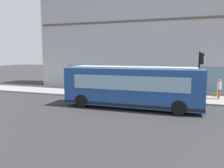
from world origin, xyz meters
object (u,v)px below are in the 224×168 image
(pedestrian_by_light_pole, at_px, (219,88))
(pedestrian_near_building_entrance, at_px, (92,83))
(newspaper_vending_box, at_px, (133,90))
(fire_hydrant, at_px, (218,92))
(city_bus_nearside, at_px, (132,87))
(pedestrian_near_hydrant, at_px, (178,86))
(traffic_light_near_corner, at_px, (201,67))
(pedestrian_walking_along_curb, at_px, (165,84))

(pedestrian_by_light_pole, bearing_deg, pedestrian_near_building_entrance, 94.90)
(pedestrian_near_building_entrance, relative_size, newspaper_vending_box, 1.96)
(pedestrian_near_building_entrance, height_order, pedestrian_by_light_pole, pedestrian_near_building_entrance)
(pedestrian_near_building_entrance, bearing_deg, newspaper_vending_box, -82.58)
(fire_hydrant, relative_size, pedestrian_near_building_entrance, 0.42)
(pedestrian_by_light_pole, xyz_separation_m, newspaper_vending_box, (-0.46, 7.42, -0.54))
(fire_hydrant, relative_size, pedestrian_by_light_pole, 0.43)
(newspaper_vending_box, bearing_deg, fire_hydrant, -76.68)
(city_bus_nearside, relative_size, pedestrian_near_hydrant, 5.86)
(city_bus_nearside, relative_size, traffic_light_near_corner, 2.50)
(traffic_light_near_corner, xyz_separation_m, pedestrian_near_building_entrance, (0.86, 9.83, -1.79))
(city_bus_nearside, relative_size, fire_hydrant, 13.59)
(fire_hydrant, height_order, pedestrian_walking_along_curb, pedestrian_walking_along_curb)
(traffic_light_near_corner, distance_m, pedestrian_near_hydrant, 3.00)
(pedestrian_near_hydrant, bearing_deg, fire_hydrant, -65.96)
(pedestrian_near_building_entrance, bearing_deg, pedestrian_walking_along_curb, -71.81)
(traffic_light_near_corner, distance_m, pedestrian_by_light_pole, 3.06)
(city_bus_nearside, distance_m, newspaper_vending_box, 4.79)
(fire_hydrant, xyz_separation_m, pedestrian_near_hydrant, (-1.52, 3.41, 0.63))
(pedestrian_near_building_entrance, distance_m, pedestrian_near_hydrant, 8.13)
(pedestrian_near_building_entrance, xyz_separation_m, pedestrian_by_light_pole, (0.98, -11.46, -0.03))
(city_bus_nearside, bearing_deg, newspaper_vending_box, 12.70)
(pedestrian_near_building_entrance, relative_size, pedestrian_by_light_pole, 1.02)
(pedestrian_near_building_entrance, bearing_deg, city_bus_nearside, -128.66)
(city_bus_nearside, height_order, traffic_light_near_corner, traffic_light_near_corner)
(city_bus_nearside, distance_m, pedestrian_walking_along_curb, 6.53)
(pedestrian_walking_along_curb, bearing_deg, traffic_light_near_corner, -135.38)
(pedestrian_near_building_entrance, distance_m, pedestrian_by_light_pole, 11.50)
(traffic_light_near_corner, bearing_deg, city_bus_nearside, 123.84)
(pedestrian_near_hydrant, bearing_deg, pedestrian_walking_along_curb, 42.09)
(pedestrian_near_building_entrance, distance_m, pedestrian_walking_along_curb, 7.14)
(pedestrian_walking_along_curb, relative_size, newspaper_vending_box, 1.88)
(pedestrian_walking_along_curb, bearing_deg, pedestrian_near_hydrant, -137.91)
(fire_hydrant, xyz_separation_m, pedestrian_by_light_pole, (-1.31, 0.05, 0.63))
(fire_hydrant, bearing_deg, pedestrian_near_hydrant, 114.04)
(pedestrian_near_building_entrance, bearing_deg, pedestrian_by_light_pole, -85.10)
(traffic_light_near_corner, relative_size, pedestrian_walking_along_curb, 2.38)
(city_bus_nearside, xyz_separation_m, pedestrian_by_light_pole, (5.04, -6.39, -0.41))
(city_bus_nearside, height_order, newspaper_vending_box, city_bus_nearside)
(pedestrian_near_hydrant, height_order, newspaper_vending_box, pedestrian_near_hydrant)
(pedestrian_walking_along_curb, bearing_deg, city_bus_nearside, 164.78)
(pedestrian_walking_along_curb, relative_size, pedestrian_by_light_pole, 0.98)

